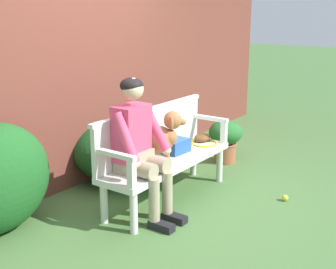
# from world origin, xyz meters

# --- Properties ---
(ground_plane) EXTENTS (40.00, 40.00, 0.00)m
(ground_plane) POSITION_xyz_m (0.00, 0.00, 0.00)
(ground_plane) COLOR #4C753D
(brick_garden_fence) EXTENTS (8.00, 0.30, 2.20)m
(brick_garden_fence) POSITION_xyz_m (0.00, 1.21, 1.10)
(brick_garden_fence) COLOR brown
(brick_garden_fence) RESTS_ON ground
(hedge_bush_far_left) EXTENTS (1.16, 1.12, 0.69)m
(hedge_bush_far_left) POSITION_xyz_m (0.21, 0.80, 0.34)
(hedge_bush_far_left) COLOR #194C1E
(hedge_bush_far_left) RESTS_ON ground
(garden_bench) EXTENTS (1.68, 0.47, 0.45)m
(garden_bench) POSITION_xyz_m (0.00, 0.00, 0.39)
(garden_bench) COLOR white
(garden_bench) RESTS_ON ground
(bench_backrest) EXTENTS (1.72, 0.06, 0.50)m
(bench_backrest) POSITION_xyz_m (0.00, 0.21, 0.70)
(bench_backrest) COLOR white
(bench_backrest) RESTS_ON garden_bench
(bench_armrest_left_end) EXTENTS (0.06, 0.47, 0.28)m
(bench_armrest_left_end) POSITION_xyz_m (-0.80, -0.08, 0.65)
(bench_armrest_left_end) COLOR white
(bench_armrest_left_end) RESTS_ON garden_bench
(bench_armrest_right_end) EXTENTS (0.06, 0.47, 0.28)m
(bench_armrest_right_end) POSITION_xyz_m (0.80, -0.08, 0.65)
(bench_armrest_right_end) COLOR white
(bench_armrest_right_end) RESTS_ON garden_bench
(person_seated) EXTENTS (0.56, 0.64, 1.32)m
(person_seated) POSITION_xyz_m (-0.47, -0.01, 0.72)
(person_seated) COLOR black
(person_seated) RESTS_ON ground
(dog_on_bench) EXTENTS (0.40, 0.47, 0.50)m
(dog_on_bench) POSITION_xyz_m (-0.10, 0.02, 0.70)
(dog_on_bench) COLOR #AD7042
(dog_on_bench) RESTS_ON garden_bench
(tennis_racket) EXTENTS (0.30, 0.56, 0.03)m
(tennis_racket) POSITION_xyz_m (0.64, -0.01, 0.46)
(tennis_racket) COLOR yellow
(tennis_racket) RESTS_ON garden_bench
(baseball_glove) EXTENTS (0.23, 0.18, 0.09)m
(baseball_glove) POSITION_xyz_m (0.71, 0.03, 0.49)
(baseball_glove) COLOR brown
(baseball_glove) RESTS_ON garden_bench
(sports_bag) EXTENTS (0.29, 0.22, 0.14)m
(sports_bag) POSITION_xyz_m (0.21, 0.05, 0.52)
(sports_bag) COLOR #2856A3
(sports_bag) RESTS_ON garden_bench
(tennis_ball) EXTENTS (0.07, 0.07, 0.07)m
(tennis_ball) POSITION_xyz_m (0.67, -1.00, 0.03)
(tennis_ball) COLOR #CCDB33
(tennis_ball) RESTS_ON ground
(potted_plant) EXTENTS (0.42, 0.42, 0.55)m
(potted_plant) POSITION_xyz_m (1.39, 0.09, 0.32)
(potted_plant) COLOR #A85B3D
(potted_plant) RESTS_ON ground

